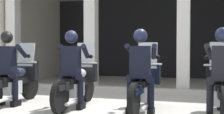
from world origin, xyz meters
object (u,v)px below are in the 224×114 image
Objects in this scene: police_officer_center_right at (141,64)px; police_officer_center_left at (72,62)px; motorcycle_center_right at (143,85)px; police_officer_far_right at (223,65)px; motorcycle_center_left at (77,82)px; motorcycle_far_right at (221,88)px; motorcycle_far_left at (16,81)px; police_officer_far_left at (7,62)px.

police_officer_center_left is at bearing 169.77° from police_officer_center_right.
police_officer_far_right is (1.43, -0.32, 0.44)m from motorcycle_center_right.
motorcycle_center_left is 2.87m from motorcycle_far_right.
motorcycle_center_right is 1.53m from police_officer_far_right.
motorcycle_center_right is 0.52m from police_officer_center_right.
motorcycle_center_right is 1.29× the size of police_officer_far_right.
motorcycle_far_left is 2.91m from police_officer_center_right.
motorcycle_far_left is 1.29× the size of police_officer_center_left.
motorcycle_center_left is 1.54m from police_officer_center_right.
police_officer_center_right is at bearing -179.25° from police_officer_far_right.
motorcycle_far_left is 1.29× the size of police_officer_far_left.
police_officer_far_right reaches higher than motorcycle_far_left.
police_officer_far_right is at bearing -3.63° from police_officer_far_left.
police_officer_center_left is at bearing -174.64° from motorcycle_far_right.
police_officer_far_left is 0.78× the size of motorcycle_center_right.
motorcycle_center_left and motorcycle_center_right have the same top height.
police_officer_center_left is 1.00× the size of police_officer_far_right.
police_officer_far_left and police_officer_far_right have the same top height.
motorcycle_center_left is at bearing 174.07° from police_officer_far_right.
motorcycle_far_left is at bearing -177.88° from motorcycle_far_right.
motorcycle_far_right is at bearing -4.42° from motorcycle_center_left.
police_officer_center_right reaches higher than motorcycle_center_right.
police_officer_far_left is at bearing -177.15° from police_officer_center_left.
motorcycle_center_left is at bearing 1.22° from motorcycle_far_left.
police_officer_far_left is at bearing 179.57° from motorcycle_center_right.
police_officer_far_left reaches higher than motorcycle_center_left.
motorcycle_center_left is (1.43, 0.12, 0.00)m from motorcycle_far_left.
motorcycle_center_right is at bearing 2.70° from police_officer_far_left.
police_officer_far_left is 1.00× the size of police_officer_far_right.
police_officer_center_right reaches higher than motorcycle_far_right.
motorcycle_center_left is 1.29× the size of police_officer_center_right.
motorcycle_far_left is 1.00× the size of motorcycle_center_right.
motorcycle_center_left is (1.43, 0.40, -0.44)m from police_officer_far_left.
police_officer_center_left is at bearing -10.08° from motorcycle_far_left.
police_officer_far_right is at bearing -4.42° from police_officer_center_left.
police_officer_far_right is at bearing -19.27° from motorcycle_center_right.
motorcycle_far_right is at bearing -3.63° from motorcycle_far_left.
motorcycle_far_right is 0.52m from police_officer_far_right.
police_officer_far_left is 1.55m from motorcycle_center_left.
motorcycle_center_right is (1.43, 0.19, -0.44)m from police_officer_center_left.
motorcycle_center_left is 1.29× the size of police_officer_center_left.
motorcycle_far_left is 4.33m from police_officer_far_right.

